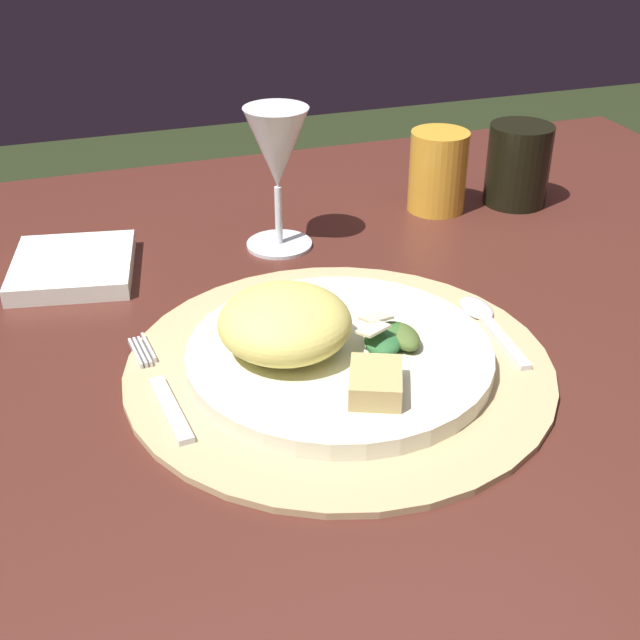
# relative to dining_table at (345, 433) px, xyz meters

# --- Properties ---
(dining_table) EXTENTS (1.20, 0.94, 0.75)m
(dining_table) POSITION_rel_dining_table_xyz_m (0.00, 0.00, 0.00)
(dining_table) COLOR #4A221A
(dining_table) RESTS_ON ground
(placemat) EXTENTS (0.36, 0.36, 0.01)m
(placemat) POSITION_rel_dining_table_xyz_m (-0.03, -0.07, 0.13)
(placemat) COLOR tan
(placemat) RESTS_ON dining_table
(dinner_plate) EXTENTS (0.25, 0.25, 0.02)m
(dinner_plate) POSITION_rel_dining_table_xyz_m (-0.03, -0.07, 0.14)
(dinner_plate) COLOR silver
(dinner_plate) RESTS_ON placemat
(pasta_serving) EXTENTS (0.13, 0.13, 0.05)m
(pasta_serving) POSITION_rel_dining_table_xyz_m (-0.08, -0.06, 0.18)
(pasta_serving) COLOR #DCCF66
(pasta_serving) RESTS_ON dinner_plate
(salad_greens) EXTENTS (0.06, 0.05, 0.03)m
(salad_greens) POSITION_rel_dining_table_xyz_m (0.01, -0.08, 0.16)
(salad_greens) COLOR #34612A
(salad_greens) RESTS_ON dinner_plate
(bread_piece) EXTENTS (0.06, 0.06, 0.02)m
(bread_piece) POSITION_rel_dining_table_xyz_m (-0.03, -0.14, 0.16)
(bread_piece) COLOR tan
(bread_piece) RESTS_ON dinner_plate
(fork) EXTENTS (0.03, 0.16, 0.00)m
(fork) POSITION_rel_dining_table_xyz_m (-0.18, -0.07, 0.14)
(fork) COLOR silver
(fork) RESTS_ON placemat
(spoon) EXTENTS (0.03, 0.12, 0.01)m
(spoon) POSITION_rel_dining_table_xyz_m (0.12, -0.05, 0.14)
(spoon) COLOR silver
(spoon) RESTS_ON placemat
(napkin) EXTENTS (0.14, 0.15, 0.02)m
(napkin) POSITION_rel_dining_table_xyz_m (-0.23, 0.18, 0.14)
(napkin) COLOR white
(napkin) RESTS_ON dining_table
(wine_glass) EXTENTS (0.07, 0.07, 0.15)m
(wine_glass) POSITION_rel_dining_table_xyz_m (-0.01, 0.18, 0.23)
(wine_glass) COLOR silver
(wine_glass) RESTS_ON dining_table
(amber_tumbler) EXTENTS (0.07, 0.07, 0.09)m
(amber_tumbler) POSITION_rel_dining_table_xyz_m (0.19, 0.22, 0.18)
(amber_tumbler) COLOR gold
(amber_tumbler) RESTS_ON dining_table
(dark_tumbler) EXTENTS (0.07, 0.07, 0.10)m
(dark_tumbler) POSITION_rel_dining_table_xyz_m (0.29, 0.20, 0.18)
(dark_tumbler) COLOR black
(dark_tumbler) RESTS_ON dining_table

